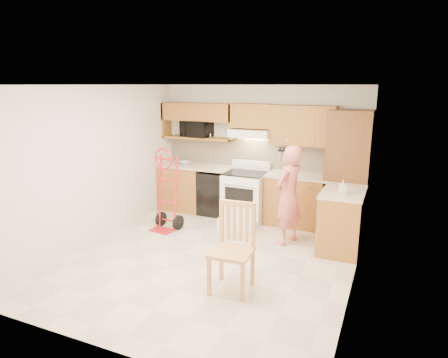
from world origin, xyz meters
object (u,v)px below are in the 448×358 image
Objects in this scene: microwave at (197,129)px; dining_chair at (231,249)px; hand_truck at (165,194)px; range at (244,193)px; person at (289,195)px.

microwave is 0.53× the size of dining_chair.
dining_chair is at bearing -31.88° from hand_truck.
range is 1.22m from person.
hand_truck is at bearing -82.64° from microwave.
person is (2.16, -1.04, -0.85)m from microwave.
range is 0.69× the size of person.
person is at bearing -20.22° from microwave.
person is 1.79m from dining_chair.
microwave is at bearing 161.81° from range.
microwave is 0.53× the size of range.
hand_truck is 2.39m from dining_chair.
microwave reaches higher than hand_truck.
dining_chair is (1.92, -2.80, -1.10)m from microwave.
microwave is 3.56m from dining_chair.
hand_truck is (-2.12, -0.28, -0.14)m from person.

